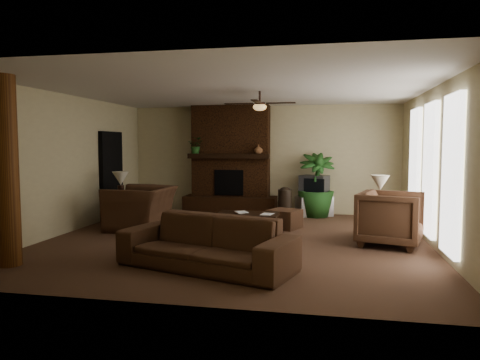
% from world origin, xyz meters
% --- Properties ---
extents(room_shell, '(7.00, 7.00, 7.00)m').
position_xyz_m(room_shell, '(0.00, 0.00, 1.40)').
color(room_shell, brown).
rests_on(room_shell, ground).
extents(fireplace, '(2.40, 0.70, 2.80)m').
position_xyz_m(fireplace, '(-0.80, 3.22, 1.16)').
color(fireplace, '#422411').
rests_on(fireplace, ground).
extents(windows, '(0.08, 3.65, 2.35)m').
position_xyz_m(windows, '(3.45, 0.20, 1.35)').
color(windows, white).
rests_on(windows, ground).
extents(log_column, '(0.36, 0.36, 2.80)m').
position_xyz_m(log_column, '(-2.95, -2.40, 1.40)').
color(log_column, brown).
rests_on(log_column, ground).
extents(doorway, '(0.10, 1.00, 2.10)m').
position_xyz_m(doorway, '(-3.44, 1.80, 1.05)').
color(doorway, black).
rests_on(doorway, ground).
extents(ceiling_fan, '(1.35, 1.35, 0.37)m').
position_xyz_m(ceiling_fan, '(0.40, 0.30, 2.53)').
color(ceiling_fan, black).
rests_on(ceiling_fan, ceiling).
extents(sofa, '(2.67, 1.47, 1.00)m').
position_xyz_m(sofa, '(-0.02, -1.99, 0.50)').
color(sofa, '#4D3221').
rests_on(sofa, ground).
extents(armchair_left, '(0.90, 1.38, 1.20)m').
position_xyz_m(armchair_left, '(-2.21, 0.69, 0.60)').
color(armchair_left, '#4D3221').
rests_on(armchair_left, ground).
extents(armchair_right, '(1.22, 1.26, 1.07)m').
position_xyz_m(armchair_right, '(2.79, 0.04, 0.53)').
color(armchair_right, '#4D3221').
rests_on(armchair_right, ground).
extents(coffee_table, '(1.20, 0.70, 0.43)m').
position_xyz_m(coffee_table, '(0.13, 0.52, 0.37)').
color(coffee_table, black).
rests_on(coffee_table, ground).
extents(ottoman, '(0.79, 0.79, 0.40)m').
position_xyz_m(ottoman, '(0.79, 1.35, 0.20)').
color(ottoman, '#4D3221').
rests_on(ottoman, ground).
extents(tv_stand, '(0.98, 0.80, 0.50)m').
position_xyz_m(tv_stand, '(1.36, 3.15, 0.25)').
color(tv_stand, '#ACACAE').
rests_on(tv_stand, ground).
extents(tv, '(0.78, 0.71, 0.52)m').
position_xyz_m(tv, '(1.36, 3.14, 0.76)').
color(tv, '#3C3C3F').
rests_on(tv, tv_stand).
extents(floor_vase, '(0.34, 0.34, 0.77)m').
position_xyz_m(floor_vase, '(0.68, 2.62, 0.43)').
color(floor_vase, black).
rests_on(floor_vase, ground).
extents(floor_plant, '(1.22, 1.74, 0.89)m').
position_xyz_m(floor_plant, '(1.41, 3.05, 0.44)').
color(floor_plant, '#265622').
rests_on(floor_plant, ground).
extents(side_table_left, '(0.61, 0.61, 0.55)m').
position_xyz_m(side_table_left, '(-2.78, 0.94, 0.28)').
color(side_table_left, black).
rests_on(side_table_left, ground).
extents(lamp_left, '(0.44, 0.44, 0.65)m').
position_xyz_m(lamp_left, '(-2.78, 0.93, 1.00)').
color(lamp_left, black).
rests_on(lamp_left, side_table_left).
extents(side_table_right, '(0.66, 0.66, 0.55)m').
position_xyz_m(side_table_right, '(2.69, 0.88, 0.28)').
color(side_table_right, black).
rests_on(side_table_right, ground).
extents(lamp_right, '(0.37, 0.37, 0.65)m').
position_xyz_m(lamp_right, '(2.69, 0.86, 1.00)').
color(lamp_right, black).
rests_on(lamp_right, side_table_right).
extents(mantel_plant, '(0.38, 0.42, 0.33)m').
position_xyz_m(mantel_plant, '(-1.65, 2.95, 1.72)').
color(mantel_plant, '#265622').
rests_on(mantel_plant, fireplace).
extents(mantel_vase, '(0.23, 0.23, 0.22)m').
position_xyz_m(mantel_vase, '(-0.03, 2.94, 1.67)').
color(mantel_vase, brown).
rests_on(mantel_vase, fireplace).
extents(book_a, '(0.20, 0.13, 0.29)m').
position_xyz_m(book_a, '(-0.09, 0.46, 0.57)').
color(book_a, '#999999').
rests_on(book_a, coffee_table).
extents(book_b, '(0.21, 0.06, 0.29)m').
position_xyz_m(book_b, '(0.44, 0.39, 0.58)').
color(book_b, '#999999').
rests_on(book_b, coffee_table).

